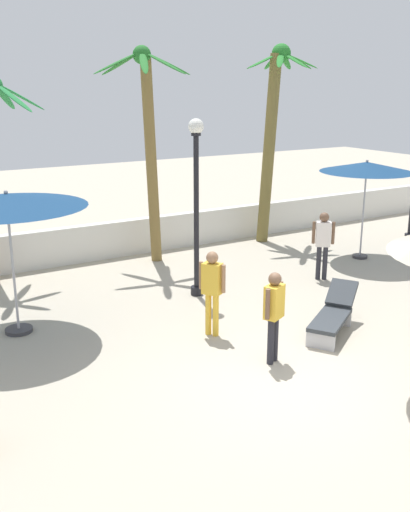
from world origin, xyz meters
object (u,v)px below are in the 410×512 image
palm_tree_3 (149,133)px  guest_0 (323,239)px  patio_umbrella_0 (367,168)px  palm_tree_2 (272,124)px  patio_umbrella_2 (7,202)px  guest_2 (212,285)px  guest_3 (274,309)px  lounge_chair_1 (333,313)px  lamp_post_1 (196,194)px

palm_tree_3 → guest_0: palm_tree_3 is taller
patio_umbrella_0 → palm_tree_2: palm_tree_2 is taller
patio_umbrella_2 → guest_0: bearing=-4.4°
palm_tree_2 → guest_0: 4.79m
patio_umbrella_2 → palm_tree_2: (8.67, 3.28, 0.97)m
palm_tree_2 → guest_2: size_ratio=3.46×
palm_tree_2 → guest_2: (-5.43, -5.38, -2.58)m
patio_umbrella_2 → guest_2: 4.18m
guest_2 → guest_3: (0.30, -1.56, -0.03)m
patio_umbrella_0 → palm_tree_2: bearing=108.9°
palm_tree_2 → guest_2: palm_tree_2 is taller
palm_tree_2 → lounge_chair_1: 7.95m
guest_3 → lounge_chair_1: bearing=13.7°
lamp_post_1 → guest_0: lamp_post_1 is taller
patio_umbrella_0 → guest_0: 2.86m
palm_tree_3 → lamp_post_1: bearing=-95.8°
guest_0 → palm_tree_2: bearing=72.1°
lamp_post_1 → guest_2: 2.70m
lamp_post_1 → lounge_chair_1: 4.03m
palm_tree_2 → lamp_post_1: size_ratio=1.46×
patio_umbrella_2 → guest_2: (3.24, -2.10, -1.60)m
patio_umbrella_0 → patio_umbrella_2: size_ratio=0.92×
palm_tree_3 → lounge_chair_1: bearing=-81.5°
palm_tree_2 → lounge_chair_1: size_ratio=3.17×
lounge_chair_1 → guest_0: bearing=52.3°
patio_umbrella_2 → patio_umbrella_0: bearing=1.9°
patio_umbrella_0 → lamp_post_1: lamp_post_1 is taller
patio_umbrella_0 → guest_3: size_ratio=1.67×
patio_umbrella_2 → guest_2: patio_umbrella_2 is taller
palm_tree_2 → palm_tree_3: palm_tree_2 is taller
palm_tree_2 → guest_3: (-5.12, -6.94, -2.60)m
lamp_post_1 → guest_2: (-0.90, -2.16, -1.35)m
patio_umbrella_2 → guest_0: (7.42, -0.58, -1.59)m
patio_umbrella_0 → palm_tree_3: 6.00m
guest_3 → lamp_post_1: bearing=80.9°
patio_umbrella_0 → lounge_chair_1: size_ratio=1.49×
patio_umbrella_0 → guest_3: bearing=-147.1°
guest_0 → guest_2: bearing=-160.0°
lounge_chair_1 → guest_0: guest_0 is taller
lamp_post_1 → patio_umbrella_0: bearing=2.7°
patio_umbrella_0 → lounge_chair_1: patio_umbrella_0 is taller
patio_umbrella_2 → lamp_post_1: 4.15m
patio_umbrella_0 → guest_2: bearing=-159.4°
lamp_post_1 → lounge_chair_1: (1.24, -3.27, -1.99)m
guest_0 → guest_2: 4.45m
palm_tree_3 → guest_0: bearing=-50.9°
lamp_post_1 → guest_0: bearing=-11.0°
patio_umbrella_0 → patio_umbrella_2: (-9.68, -0.32, 0.07)m
patio_umbrella_2 → guest_2: size_ratio=1.77×
patio_umbrella_0 → lamp_post_1: (-5.54, -0.26, -0.18)m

